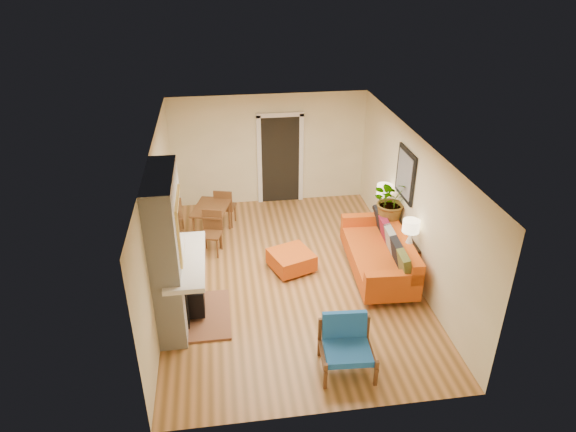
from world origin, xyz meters
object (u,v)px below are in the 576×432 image
at_px(houseplant, 392,200).
at_px(sofa, 382,253).
at_px(lamp_far, 384,194).
at_px(blue_chair, 346,342).
at_px(lamp_near, 411,231).
at_px(ottoman, 291,260).
at_px(dining_table, 215,213).
at_px(console_table, 394,234).

bearing_deg(houseplant, sofa, -116.92).
distance_m(sofa, lamp_far, 1.36).
xyz_separation_m(blue_chair, lamp_near, (1.60, 1.93, 0.63)).
relative_size(ottoman, lamp_far, 1.73).
bearing_deg(blue_chair, lamp_near, 50.33).
bearing_deg(lamp_far, lamp_near, -90.00).
bearing_deg(dining_table, lamp_near, -31.63).
xyz_separation_m(blue_chair, houseplant, (1.59, 2.94, 0.74)).
height_order(console_table, lamp_near, lamp_near).
bearing_deg(lamp_near, console_table, 90.00).
height_order(blue_chair, houseplant, houseplant).
distance_m(sofa, ottoman, 1.71).
bearing_deg(houseplant, dining_table, 162.32).
xyz_separation_m(ottoman, lamp_far, (2.01, 0.85, 0.85)).
bearing_deg(lamp_far, dining_table, 170.49).
bearing_deg(lamp_near, ottoman, 161.35).
relative_size(console_table, lamp_near, 3.43).
xyz_separation_m(blue_chair, console_table, (1.60, 2.68, 0.15)).
relative_size(blue_chair, lamp_near, 1.49).
relative_size(ottoman, console_table, 0.51).
xyz_separation_m(ottoman, blue_chair, (0.41, -2.60, 0.21)).
xyz_separation_m(sofa, blue_chair, (-1.27, -2.31, 0.03)).
relative_size(sofa, lamp_near, 4.34).
xyz_separation_m(ottoman, houseplant, (2.00, 0.34, 0.95)).
bearing_deg(lamp_near, houseplant, 90.57).
distance_m(console_table, lamp_near, 0.89).
bearing_deg(ottoman, lamp_near, -18.65).
bearing_deg(sofa, blue_chair, -118.77).
bearing_deg(lamp_far, console_table, -90.00).
bearing_deg(dining_table, houseplant, -17.68).
distance_m(blue_chair, dining_table, 4.41).
xyz_separation_m(ottoman, dining_table, (-1.39, 1.42, 0.37)).
bearing_deg(ottoman, houseplant, 9.53).
xyz_separation_m(sofa, dining_table, (-3.07, 1.71, 0.18)).
xyz_separation_m(blue_chair, dining_table, (-1.80, 4.02, 0.15)).
relative_size(lamp_near, houseplant, 0.61).
bearing_deg(ottoman, sofa, -10.02).
bearing_deg(dining_table, lamp_far, -9.51).
bearing_deg(dining_table, blue_chair, -65.87).
bearing_deg(sofa, dining_table, 150.84).
bearing_deg(console_table, houseplant, 92.18).
height_order(blue_chair, lamp_far, lamp_far).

